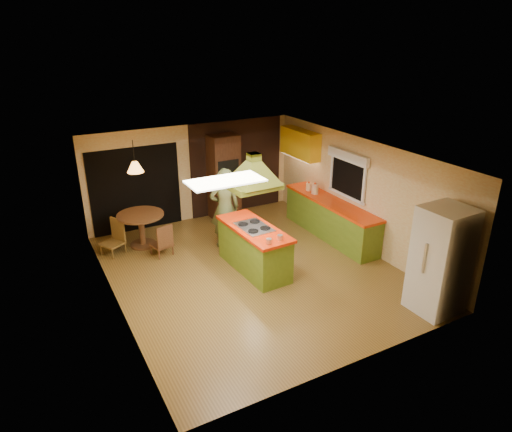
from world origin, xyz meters
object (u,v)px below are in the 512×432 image
man (225,208)px  canister_large (315,189)px  dining_table (141,223)px  kitchen_island (254,248)px  refrigerator (441,261)px  wall_oven (224,177)px

man → canister_large: bearing=-168.4°
dining_table → man: bearing=-28.1°
kitchen_island → refrigerator: size_ratio=1.00×
man → canister_large: man is taller
kitchen_island → man: bearing=89.3°
dining_table → canister_large: canister_large is taller
dining_table → canister_large: bearing=-14.2°
wall_oven → canister_large: size_ratio=9.23×
dining_table → refrigerator: bearing=-52.2°
man → canister_large: 2.39m
man → wall_oven: (0.71, 1.60, 0.17)m
dining_table → canister_large: 4.24m
refrigerator → canister_large: bearing=85.9°
kitchen_island → wall_oven: 3.05m
dining_table → wall_oven: bearing=16.0°
wall_oven → refrigerator: bearing=-77.7°
refrigerator → dining_table: bearing=126.2°
man → dining_table: 1.97m
kitchen_island → man: 1.39m
kitchen_island → wall_oven: (0.66, 2.91, 0.62)m
man → dining_table: (-1.70, 0.91, -0.38)m
wall_oven → dining_table: 2.57m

